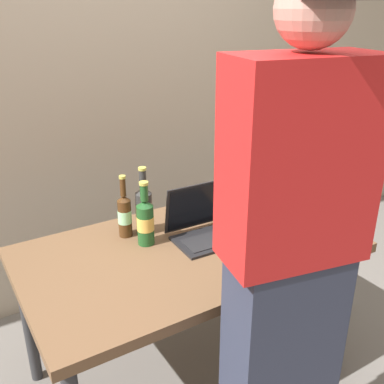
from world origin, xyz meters
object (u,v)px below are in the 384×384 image
beer_bottle_brown (125,214)px  person_figure (287,277)px  laptop (206,225)px  beer_bottle_amber (144,209)px  beer_bottle_green (145,220)px

beer_bottle_brown → person_figure: bearing=-78.7°
laptop → beer_bottle_amber: size_ratio=1.04×
laptop → person_figure: (-0.14, -0.66, 0.15)m
laptop → beer_bottle_amber: (-0.22, 0.18, 0.06)m
beer_bottle_brown → person_figure: size_ratio=0.16×
beer_bottle_amber → person_figure: (0.08, -0.84, 0.08)m
laptop → person_figure: bearing=-101.6°
beer_bottle_amber → beer_bottle_green: bearing=-113.0°
beer_bottle_green → person_figure: 0.75m
beer_bottle_green → laptop: bearing=-16.8°
person_figure → beer_bottle_green: bearing=99.4°
beer_bottle_brown → person_figure: (0.17, -0.85, 0.10)m
beer_bottle_green → beer_bottle_amber: bearing=67.0°
laptop → beer_bottle_green: (-0.26, 0.08, 0.06)m
laptop → beer_bottle_brown: size_ratio=1.13×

